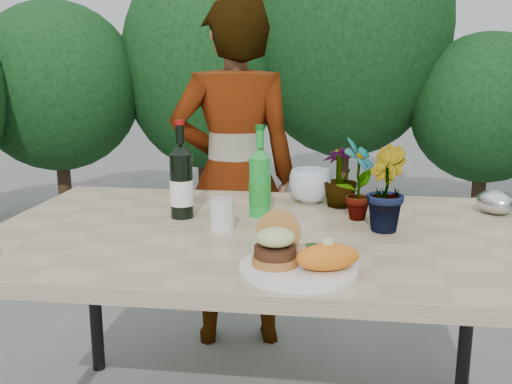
# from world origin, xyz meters

# --- Properties ---
(patio_table) EXTENTS (1.60, 1.00, 0.75)m
(patio_table) POSITION_xyz_m (0.00, 0.00, 0.69)
(patio_table) COLOR tan
(patio_table) RESTS_ON ground
(shrub_hedge) EXTENTS (6.91, 5.24, 2.54)m
(shrub_hedge) POSITION_xyz_m (0.37, 1.70, 1.21)
(shrub_hedge) COLOR #382316
(shrub_hedge) RESTS_ON ground
(dinner_plate) EXTENTS (0.28, 0.28, 0.01)m
(dinner_plate) POSITION_xyz_m (0.13, -0.34, 0.76)
(dinner_plate) COLOR white
(dinner_plate) RESTS_ON patio_table
(burger_stack) EXTENTS (0.11, 0.16, 0.11)m
(burger_stack) POSITION_xyz_m (0.08, -0.32, 0.81)
(burger_stack) COLOR #B7722D
(burger_stack) RESTS_ON dinner_plate
(sweet_potato) EXTENTS (0.17, 0.12, 0.06)m
(sweet_potato) POSITION_xyz_m (0.20, -0.36, 0.80)
(sweet_potato) COLOR orange
(sweet_potato) RESTS_ON dinner_plate
(grilled_veg) EXTENTS (0.08, 0.05, 0.03)m
(grilled_veg) POSITION_xyz_m (0.15, -0.25, 0.78)
(grilled_veg) COLOR olive
(grilled_veg) RESTS_ON dinner_plate
(wine_bottle) EXTENTS (0.07, 0.07, 0.31)m
(wine_bottle) POSITION_xyz_m (-0.26, 0.10, 0.86)
(wine_bottle) COLOR black
(wine_bottle) RESTS_ON patio_table
(sparkling_water) EXTENTS (0.07, 0.07, 0.29)m
(sparkling_water) POSITION_xyz_m (-0.02, 0.15, 0.86)
(sparkling_water) COLOR green
(sparkling_water) RESTS_ON patio_table
(plastic_cup) EXTENTS (0.07, 0.07, 0.09)m
(plastic_cup) POSITION_xyz_m (-0.11, -0.02, 0.80)
(plastic_cup) COLOR silver
(plastic_cup) RESTS_ON patio_table
(seedling_left) EXTENTS (0.15, 0.16, 0.26)m
(seedling_left) POSITION_xyz_m (0.29, 0.14, 0.88)
(seedling_left) COLOR #28581E
(seedling_left) RESTS_ON patio_table
(seedling_mid) EXTENTS (0.14, 0.16, 0.25)m
(seedling_mid) POSITION_xyz_m (0.36, 0.04, 0.87)
(seedling_mid) COLOR #28551D
(seedling_mid) RESTS_ON patio_table
(seedling_right) EXTENTS (0.16, 0.16, 0.21)m
(seedling_right) POSITION_xyz_m (0.24, 0.31, 0.86)
(seedling_right) COLOR #225F20
(seedling_right) RESTS_ON patio_table
(blue_bowl) EXTENTS (0.19, 0.19, 0.12)m
(blue_bowl) POSITION_xyz_m (0.14, 0.36, 0.81)
(blue_bowl) COLOR silver
(blue_bowl) RESTS_ON patio_table
(foil_packet_right) EXTENTS (0.16, 0.17, 0.08)m
(foil_packet_right) POSITION_xyz_m (0.74, 0.28, 0.79)
(foil_packet_right) COLOR silver
(foil_packet_right) RESTS_ON patio_table
(person) EXTENTS (0.61, 0.47, 1.50)m
(person) POSITION_xyz_m (-0.20, 0.77, 0.75)
(person) COLOR #8B6445
(person) RESTS_ON ground
(terracotta_pot) EXTENTS (0.17, 0.17, 0.14)m
(terracotta_pot) POSITION_xyz_m (-1.30, 1.76, 0.07)
(terracotta_pot) COLOR #B64D2E
(terracotta_pot) RESTS_ON ground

